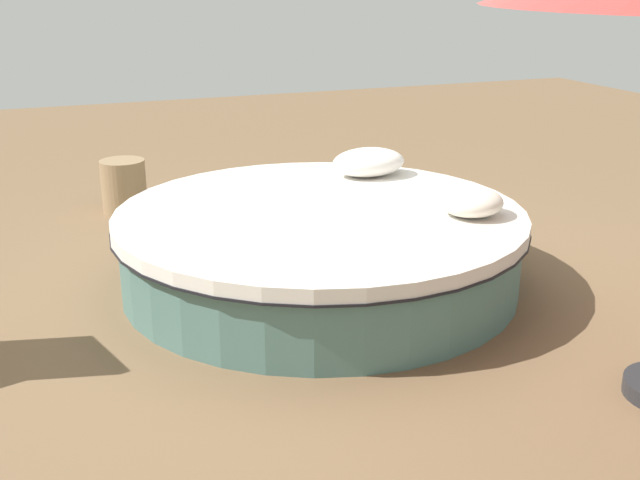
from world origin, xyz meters
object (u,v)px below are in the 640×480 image
at_px(round_bed, 320,246).
at_px(throw_pillow_1, 369,162).
at_px(throw_pillow_0, 471,202).
at_px(side_table, 124,186).

xyz_separation_m(round_bed, throw_pillow_1, (-0.66, -0.70, 0.35)).
height_order(round_bed, throw_pillow_0, throw_pillow_0).
distance_m(throw_pillow_0, throw_pillow_1, 1.16).
xyz_separation_m(round_bed, side_table, (0.97, -2.12, -0.04)).
height_order(throw_pillow_1, side_table, throw_pillow_1).
distance_m(throw_pillow_1, side_table, 2.19).
bearing_deg(throw_pillow_1, side_table, -41.12).
xyz_separation_m(throw_pillow_0, throw_pillow_1, (0.18, -1.14, 0.01)).
xyz_separation_m(round_bed, throw_pillow_0, (-0.84, 0.44, 0.34)).
bearing_deg(throw_pillow_1, throw_pillow_0, 98.97).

